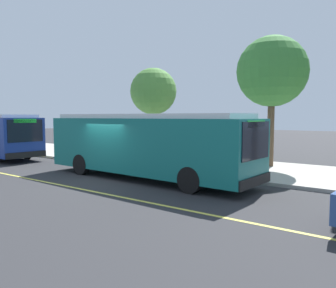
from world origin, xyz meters
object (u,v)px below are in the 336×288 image
pedestrian_commuter (190,150)px  transit_bus_main (146,143)px  waiting_bench (179,153)px  route_sign_post (198,135)px

pedestrian_commuter → transit_bus_main: bearing=-98.3°
transit_bus_main → waiting_bench: transit_bus_main is taller
transit_bus_main → waiting_bench: size_ratio=6.73×
waiting_bench → pedestrian_commuter: bearing=-45.0°
transit_bus_main → pedestrian_commuter: (0.44, 3.02, -0.50)m
pedestrian_commuter → waiting_bench: bearing=135.0°
transit_bus_main → waiting_bench: (-1.83, 5.29, -0.98)m
waiting_bench → pedestrian_commuter: pedestrian_commuter is taller
transit_bus_main → route_sign_post: same height
route_sign_post → waiting_bench: bearing=137.4°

